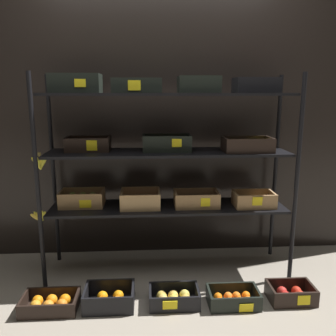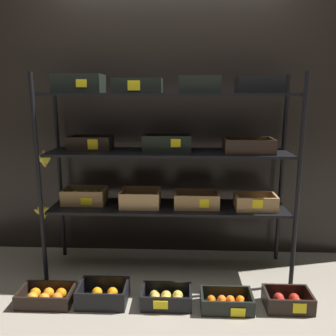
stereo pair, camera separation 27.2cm
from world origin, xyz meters
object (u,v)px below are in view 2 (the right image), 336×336
object	(u,v)px
display_rack	(165,150)
crate_ground_apple_gold	(166,298)
crate_ground_tangerine	(226,302)
crate_ground_apple_red	(288,301)
crate_ground_left_orange	(103,295)
crate_ground_orange	(47,296)

from	to	relation	value
display_rack	crate_ground_apple_gold	world-z (taller)	display_rack
crate_ground_apple_gold	crate_ground_tangerine	size ratio (longest dim) A/B	0.98
crate_ground_tangerine	crate_ground_apple_red	world-z (taller)	crate_ground_apple_red
display_rack	crate_ground_apple_gold	size ratio (longest dim) A/B	5.88
display_rack	crate_ground_left_orange	bearing A→B (deg)	-128.92
crate_ground_orange	crate_ground_left_orange	size ratio (longest dim) A/B	1.10
display_rack	crate_ground_left_orange	distance (m)	1.14
crate_ground_orange	crate_ground_tangerine	xyz separation A→B (m)	(1.24, -0.02, -0.00)
crate_ground_left_orange	crate_ground_apple_gold	size ratio (longest dim) A/B	0.98
crate_ground_left_orange	crate_ground_tangerine	distance (m)	0.85
crate_ground_tangerine	crate_ground_left_orange	bearing A→B (deg)	177.57
crate_ground_apple_gold	crate_ground_orange	bearing A→B (deg)	-179.25
display_rack	crate_ground_tangerine	xyz separation A→B (m)	(0.44, -0.54, -0.95)
display_rack	crate_ground_apple_gold	distance (m)	1.08
display_rack	crate_ground_left_orange	world-z (taller)	display_rack
crate_ground_apple_red	crate_ground_left_orange	bearing A→B (deg)	179.51
crate_ground_orange	crate_ground_tangerine	size ratio (longest dim) A/B	1.06
crate_ground_orange	crate_ground_apple_gold	size ratio (longest dim) A/B	1.08
display_rack	crate_ground_orange	xyz separation A→B (m)	(-0.80, -0.52, -0.95)
crate_ground_tangerine	crate_ground_apple_red	size ratio (longest dim) A/B	1.12
crate_ground_left_orange	crate_ground_apple_gold	world-z (taller)	crate_ground_left_orange
crate_ground_left_orange	crate_ground_tangerine	size ratio (longest dim) A/B	0.97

